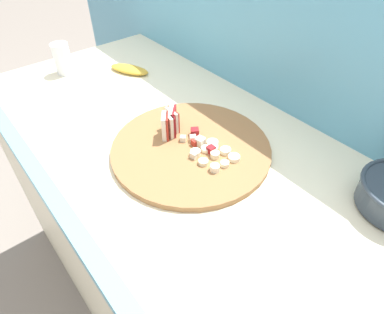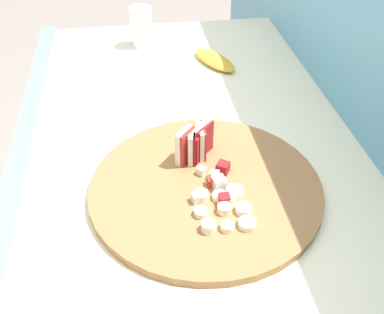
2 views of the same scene
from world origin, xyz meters
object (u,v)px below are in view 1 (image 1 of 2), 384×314
(apple_wedge_fan, at_px, (170,123))
(banana_peel, at_px, (129,69))
(cutting_board, at_px, (191,148))
(banana_slice_rows, at_px, (215,155))
(small_jar, at_px, (63,59))
(apple_dice_pile, at_px, (199,142))

(apple_wedge_fan, bearing_deg, banana_peel, 164.29)
(cutting_board, bearing_deg, banana_slice_rows, 15.32)
(banana_slice_rows, bearing_deg, apple_wedge_fan, -170.65)
(banana_slice_rows, bearing_deg, cutting_board, -164.68)
(banana_slice_rows, height_order, small_jar, small_jar)
(cutting_board, xyz_separation_m, small_jar, (-0.63, -0.07, 0.05))
(apple_wedge_fan, distance_m, apple_dice_pile, 0.10)
(banana_slice_rows, bearing_deg, apple_dice_pile, -179.73)
(banana_peel, bearing_deg, apple_dice_pile, -10.20)
(cutting_board, height_order, banana_peel, banana_peel)
(banana_peel, bearing_deg, cutting_board, -12.53)
(apple_dice_pile, xyz_separation_m, banana_slice_rows, (0.06, 0.00, -0.00))
(apple_wedge_fan, relative_size, apple_dice_pile, 0.74)
(apple_dice_pile, bearing_deg, small_jar, -171.77)
(apple_dice_pile, bearing_deg, banana_slice_rows, 0.27)
(banana_slice_rows, relative_size, banana_peel, 0.68)
(apple_wedge_fan, relative_size, small_jar, 0.74)
(apple_dice_pile, height_order, banana_slice_rows, apple_dice_pile)
(apple_dice_pile, xyz_separation_m, banana_peel, (-0.49, 0.09, -0.02))
(banana_peel, bearing_deg, small_jar, -128.11)
(apple_wedge_fan, bearing_deg, cutting_board, 4.04)
(banana_peel, relative_size, small_jar, 1.43)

